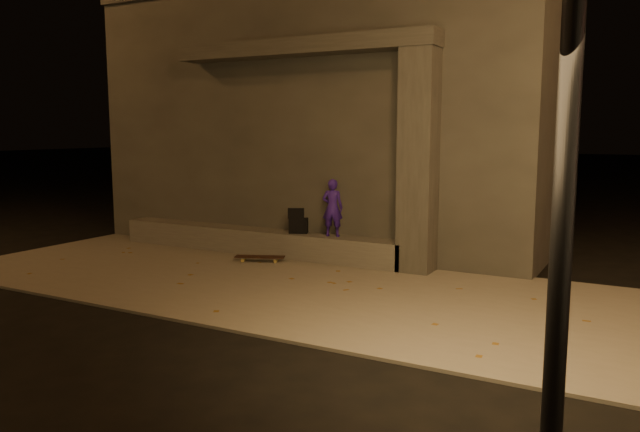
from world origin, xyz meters
The scene contains 9 objects.
ground centered at (0.00, 0.00, 0.00)m, with size 120.00×120.00×0.00m, color black.
sidewalk centered at (0.00, 2.00, 0.02)m, with size 11.00×4.40×0.04m, color slate.
building centered at (-1.00, 6.49, 2.61)m, with size 9.00×5.10×5.22m.
ledge centered at (-1.50, 3.75, 0.27)m, with size 6.00×0.55×0.45m, color #55524D.
column centered at (1.70, 3.75, 1.84)m, with size 0.55×0.55×3.60m, color #373532.
canopy centered at (-0.50, 3.80, 3.78)m, with size 5.00×0.70×0.28m, color #373532.
skateboarder centered at (0.13, 3.75, 1.00)m, with size 0.37×0.24×1.01m, color #2F158E.
backpack centered at (-0.56, 3.75, 0.65)m, with size 0.39×0.32×0.47m.
skateboard centered at (-0.98, 3.10, 0.12)m, with size 0.89×0.55×0.10m.
Camera 1 is at (5.14, -5.87, 2.36)m, focal length 35.00 mm.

